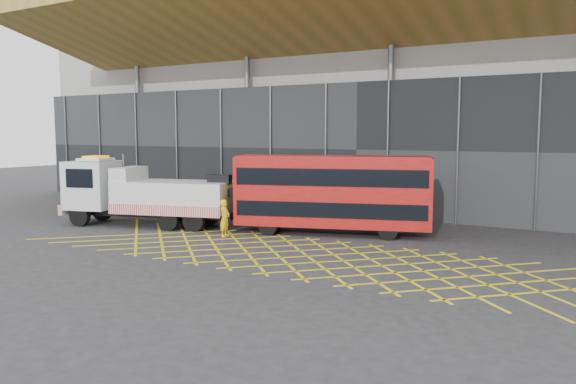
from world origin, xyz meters
The scene contains 6 objects.
ground_plane centered at (0.00, 0.00, 0.00)m, with size 120.00×120.00×0.00m, color #29292B.
road_markings centered at (4.80, 0.00, 0.01)m, with size 26.36×7.16×0.01m.
construction_building centered at (1.92, 18.40, 8.98)m, with size 55.00×23.97×18.00m.
recovery_truck centered at (-6.49, 2.18, 1.76)m, with size 10.88×4.99×3.81m.
bus_towed centered at (3.47, 5.00, 2.16)m, with size 9.75×5.02×3.89m.
worker centered at (-0.74, 1.83, 0.90)m, with size 0.66×0.43×1.80m, color yellow.
Camera 1 is at (15.44, -19.75, 5.02)m, focal length 35.00 mm.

